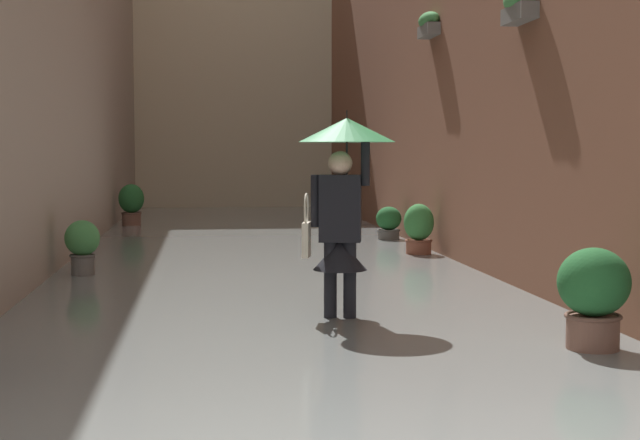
{
  "coord_description": "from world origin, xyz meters",
  "views": [
    {
      "loc": [
        0.79,
        2.79,
        1.65
      ],
      "look_at": [
        -0.17,
        -5.11,
        1.07
      ],
      "focal_mm": 52.72,
      "sensor_mm": 36.0,
      "label": 1
    }
  ],
  "objects_px": {
    "potted_plant_mid_left": "(419,231)",
    "potted_plant_mid_right": "(131,205)",
    "potted_plant_far_left": "(593,298)",
    "potted_plant_near_left": "(389,225)",
    "potted_plant_far_right": "(82,247)",
    "person_wading": "(343,183)"
  },
  "relations": [
    {
      "from": "potted_plant_mid_left",
      "to": "potted_plant_mid_right",
      "type": "relative_size",
      "value": 0.89
    },
    {
      "from": "potted_plant_mid_right",
      "to": "potted_plant_mid_left",
      "type": "bearing_deg",
      "value": 127.63
    },
    {
      "from": "potted_plant_far_left",
      "to": "potted_plant_mid_right",
      "type": "relative_size",
      "value": 0.93
    },
    {
      "from": "potted_plant_far_right",
      "to": "potted_plant_far_left",
      "type": "relative_size",
      "value": 0.88
    },
    {
      "from": "potted_plant_far_left",
      "to": "potted_plant_near_left",
      "type": "relative_size",
      "value": 1.33
    },
    {
      "from": "potted_plant_mid_right",
      "to": "potted_plant_near_left",
      "type": "relative_size",
      "value": 1.42
    },
    {
      "from": "person_wading",
      "to": "potted_plant_far_right",
      "type": "distance_m",
      "value": 4.47
    },
    {
      "from": "person_wading",
      "to": "potted_plant_mid_left",
      "type": "relative_size",
      "value": 2.33
    },
    {
      "from": "potted_plant_mid_left",
      "to": "potted_plant_mid_right",
      "type": "xyz_separation_m",
      "value": [
        4.72,
        -6.13,
        0.08
      ]
    },
    {
      "from": "person_wading",
      "to": "potted_plant_far_right",
      "type": "relative_size",
      "value": 2.54
    },
    {
      "from": "potted_plant_far_right",
      "to": "potted_plant_far_left",
      "type": "bearing_deg",
      "value": 132.16
    },
    {
      "from": "potted_plant_far_right",
      "to": "potted_plant_far_left",
      "type": "height_order",
      "value": "potted_plant_far_left"
    },
    {
      "from": "potted_plant_far_left",
      "to": "potted_plant_near_left",
      "type": "distance_m",
      "value": 9.25
    },
    {
      "from": "potted_plant_near_left",
      "to": "person_wading",
      "type": "bearing_deg",
      "value": 75.78
    },
    {
      "from": "potted_plant_mid_left",
      "to": "potted_plant_near_left",
      "type": "bearing_deg",
      "value": -90.29
    },
    {
      "from": "potted_plant_mid_right",
      "to": "potted_plant_near_left",
      "type": "bearing_deg",
      "value": 141.78
    },
    {
      "from": "potted_plant_far_right",
      "to": "potted_plant_mid_left",
      "type": "relative_size",
      "value": 0.92
    },
    {
      "from": "potted_plant_mid_right",
      "to": "potted_plant_far_left",
      "type": "bearing_deg",
      "value": 109.25
    },
    {
      "from": "potted_plant_mid_left",
      "to": "potted_plant_far_right",
      "type": "bearing_deg",
      "value": 21.6
    },
    {
      "from": "potted_plant_far_right",
      "to": "potted_plant_near_left",
      "type": "distance_m",
      "value": 6.36
    },
    {
      "from": "potted_plant_far_right",
      "to": "potted_plant_mid_right",
      "type": "relative_size",
      "value": 0.82
    },
    {
      "from": "person_wading",
      "to": "potted_plant_mid_left",
      "type": "bearing_deg",
      "value": -110.13
    }
  ]
}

